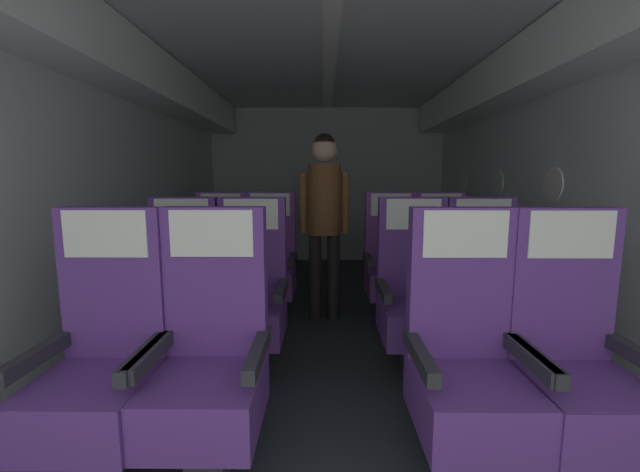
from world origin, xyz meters
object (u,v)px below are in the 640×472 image
at_px(seat_a_right_aisle, 574,366).
at_px(seat_b_left_aisle, 250,297).
at_px(seat_a_left_window, 103,364).
at_px(seat_c_right_window, 391,266).
at_px(seat_c_left_window, 220,266).
at_px(seat_b_right_aisle, 484,298).
at_px(seat_b_right_window, 414,298).
at_px(seat_a_left_aisle, 210,363).
at_px(seat_c_left_aisle, 270,265).
at_px(seat_a_right_window, 467,365).
at_px(seat_c_right_aisle, 441,266).
at_px(flight_attendant, 324,207).
at_px(seat_b_left_window, 181,297).

bearing_deg(seat_a_right_aisle, seat_b_left_aisle, 147.64).
relative_size(seat_a_left_window, seat_c_right_window, 1.00).
height_order(seat_c_left_window, seat_c_right_window, same).
xyz_separation_m(seat_b_right_aisle, seat_c_right_window, (-0.44, 0.96, 0.00)).
bearing_deg(seat_b_right_window, seat_a_right_aisle, -65.00).
bearing_deg(seat_a_left_aisle, seat_c_left_aisle, 90.07).
bearing_deg(seat_b_left_aisle, seat_c_left_aisle, 90.25).
xyz_separation_m(seat_b_right_window, seat_c_left_aisle, (-1.07, 0.98, 0.00)).
xyz_separation_m(seat_a_right_window, seat_c_left_aisle, (-1.07, 1.93, 0.00)).
xyz_separation_m(seat_a_left_window, seat_c_right_aisle, (1.96, 1.91, 0.00)).
height_order(seat_a_left_window, seat_c_right_window, same).
bearing_deg(seat_a_left_window, seat_a_left_aisle, 2.29).
relative_size(seat_c_left_aisle, flight_attendant, 0.69).
height_order(seat_a_left_window, seat_a_right_window, same).
bearing_deg(seat_b_right_aisle, seat_b_right_window, 179.91).
relative_size(seat_b_left_window, seat_c_right_aisle, 1.00).
bearing_deg(seat_c_left_aisle, seat_c_right_window, -1.08).
bearing_deg(seat_b_left_window, seat_c_left_window, 88.93).
relative_size(seat_b_left_aisle, seat_c_left_aisle, 1.00).
bearing_deg(seat_b_left_aisle, seat_c_left_window, 114.75).
height_order(seat_a_right_window, seat_b_left_window, same).
relative_size(seat_a_right_aisle, seat_a_right_window, 1.00).
xyz_separation_m(seat_a_left_window, seat_b_right_window, (1.51, 0.95, 0.00)).
bearing_deg(seat_c_right_aisle, seat_b_right_aisle, -90.15).
relative_size(seat_c_right_aisle, flight_attendant, 0.69).
xyz_separation_m(seat_b_left_aisle, seat_c_right_window, (1.08, 0.96, 0.00)).
bearing_deg(seat_c_left_aisle, seat_a_left_aisle, -89.93).
distance_m(seat_b_right_aisle, flight_attendant, 1.47).
bearing_deg(seat_b_left_window, seat_a_left_aisle, -64.04).
bearing_deg(seat_a_left_aisle, seat_a_left_window, -177.71).
relative_size(seat_a_left_window, seat_a_right_window, 1.00).
bearing_deg(seat_c_left_window, seat_b_left_aisle, -65.25).
distance_m(seat_a_left_aisle, seat_a_right_aisle, 1.51).
bearing_deg(seat_b_left_window, seat_b_right_aisle, -0.20).
height_order(seat_b_right_window, seat_c_left_window, same).
xyz_separation_m(seat_c_left_window, seat_c_right_aisle, (1.96, -0.00, 0.00)).
bearing_deg(seat_b_right_aisle, seat_c_left_aisle, 147.13).
xyz_separation_m(seat_a_left_window, seat_b_left_window, (-0.01, 0.96, 0.00)).
xyz_separation_m(seat_a_left_aisle, seat_c_left_window, (-0.44, 1.89, 0.00)).
bearing_deg(flight_attendant, seat_a_left_window, -96.64).
distance_m(seat_a_left_window, seat_c_left_window, 1.91).
bearing_deg(seat_c_right_aisle, seat_a_right_window, -103.27).
height_order(seat_a_right_window, seat_c_right_window, same).
distance_m(seat_b_left_aisle, seat_c_left_window, 1.05).
xyz_separation_m(seat_a_right_window, flight_attendant, (-0.59, 1.86, 0.52)).
relative_size(seat_c_right_window, flight_attendant, 0.69).
bearing_deg(seat_a_right_aisle, flight_attendant, 118.82).
height_order(seat_b_right_window, seat_c_left_aisle, same).
relative_size(seat_b_right_aisle, flight_attendant, 0.69).
relative_size(seat_b_right_aisle, seat_b_right_window, 1.00).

